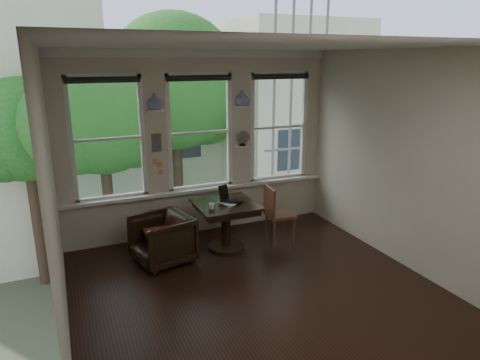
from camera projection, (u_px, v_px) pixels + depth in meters
name	position (u px, v px, depth m)	size (l,w,h in m)	color
ground	(257.00, 291.00, 5.47)	(4.50, 4.50, 0.00)	black
ceiling	(260.00, 46.00, 4.65)	(4.50, 4.50, 0.00)	silver
wall_back	(200.00, 144.00, 7.05)	(4.50, 4.50, 0.00)	beige
wall_front	(395.00, 256.00, 3.08)	(4.50, 4.50, 0.00)	beige
wall_left	(53.00, 203.00, 4.21)	(4.50, 4.50, 0.00)	beige
wall_right	(405.00, 161.00, 5.92)	(4.50, 4.50, 0.00)	beige
window_left	(108.00, 139.00, 6.44)	(1.10, 0.12, 1.90)	white
window_center	(199.00, 132.00, 6.99)	(1.10, 0.12, 1.90)	white
window_right	(277.00, 127.00, 7.55)	(1.10, 0.12, 1.90)	white
shelf_left	(155.00, 111.00, 6.52)	(0.26, 0.16, 0.03)	white
shelf_right	(242.00, 107.00, 7.07)	(0.26, 0.16, 0.03)	white
intercom	(157.00, 143.00, 6.68)	(0.14, 0.06, 0.28)	#59544F
sticky_notes	(158.00, 164.00, 6.78)	(0.16, 0.01, 0.24)	pink
desk_fan	(243.00, 141.00, 7.21)	(0.20, 0.20, 0.24)	#59544F
vase_left	(155.00, 101.00, 6.48)	(0.24, 0.24, 0.25)	white
vase_right	(242.00, 98.00, 7.03)	(0.24, 0.24, 0.25)	white
table	(226.00, 226.00, 6.59)	(0.90, 0.90, 0.75)	black
armchair_left	(162.00, 239.00, 6.15)	(0.76, 0.78, 0.71)	black
cushion_red	(162.00, 233.00, 6.13)	(0.45, 0.45, 0.06)	maroon
side_chair_right	(280.00, 214.00, 6.86)	(0.42, 0.42, 0.92)	#4F2F1C
laptop	(231.00, 202.00, 6.48)	(0.36, 0.23, 0.03)	black
mug	(212.00, 206.00, 6.22)	(0.10, 0.10, 0.09)	white
drinking_glass	(238.00, 201.00, 6.43)	(0.13, 0.13, 0.10)	white
tablet	(224.00, 192.00, 6.65)	(0.16, 0.02, 0.22)	black
papers	(229.00, 203.00, 6.51)	(0.22, 0.30, 0.00)	silver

